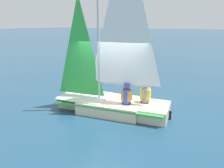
% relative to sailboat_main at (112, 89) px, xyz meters
% --- Properties ---
extents(ground_plane, '(260.00, 260.00, 0.00)m').
position_rel_sailboat_main_xyz_m(ground_plane, '(-0.00, 0.02, -0.83)').
color(ground_plane, navy).
extents(sailboat_main, '(2.20, 4.18, 6.03)m').
position_rel_sailboat_main_xyz_m(sailboat_main, '(0.00, 0.00, 0.00)').
color(sailboat_main, beige).
rests_on(sailboat_main, ground_plane).
extents(sailor_helm, '(0.35, 0.38, 1.16)m').
position_rel_sailboat_main_xyz_m(sailor_helm, '(-0.08, -0.61, -0.20)').
color(sailor_helm, black).
rests_on(sailor_helm, ground_plane).
extents(sailor_crew, '(0.35, 0.38, 1.16)m').
position_rel_sailboat_main_xyz_m(sailor_crew, '(0.39, -1.11, -0.21)').
color(sailor_crew, black).
rests_on(sailor_crew, ground_plane).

